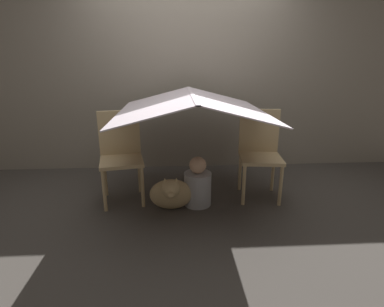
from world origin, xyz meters
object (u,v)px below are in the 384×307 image
at_px(chair_left, 121,152).
at_px(dog, 171,193).
at_px(person_front, 198,185).
at_px(chair_right, 260,150).

height_order(chair_left, dog, chair_left).
bearing_deg(dog, chair_left, 148.32).
height_order(person_front, dog, person_front).
bearing_deg(chair_right, person_front, -157.16).
relative_size(chair_right, person_front, 1.81).
xyz_separation_m(chair_right, person_front, (-0.69, -0.21, -0.30)).
relative_size(chair_right, dog, 2.17).
bearing_deg(dog, person_front, 23.16).
xyz_separation_m(person_front, dog, (-0.27, -0.12, -0.03)).
bearing_deg(person_front, dog, -156.84).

